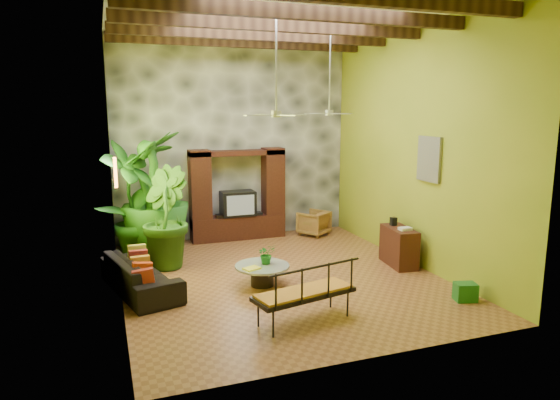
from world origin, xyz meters
name	(u,v)px	position (x,y,z in m)	size (l,w,h in m)	color
ground	(279,277)	(0.00, 0.00, 0.00)	(7.00, 7.00, 0.00)	brown
ceiling	(279,13)	(0.00, 0.00, 5.00)	(6.00, 7.00, 0.02)	silver
back_wall	(233,140)	(0.00, 3.50, 2.50)	(6.00, 0.02, 5.00)	olive
left_wall	(113,156)	(-3.00, 0.00, 2.50)	(0.02, 7.00, 5.00)	olive
right_wall	(414,147)	(3.00, 0.00, 2.50)	(0.02, 7.00, 5.00)	olive
stone_accent_wall	(234,140)	(0.00, 3.44, 2.50)	(5.98, 0.10, 4.98)	#3C3E44
ceiling_beams	(279,25)	(0.00, 0.00, 4.78)	(5.95, 5.36, 0.22)	#392312
entertainment_center	(238,201)	(0.00, 3.14, 0.97)	(2.40, 0.55, 2.30)	black
ceiling_fan_front	(276,102)	(-0.20, -0.40, 3.40)	(1.28, 1.28, 1.86)	#BABABF
ceiling_fan_back	(329,103)	(1.60, 1.20, 3.40)	(1.28, 1.28, 1.86)	#BABABF
wall_art_mask	(115,172)	(-2.96, 1.00, 2.10)	(0.06, 0.32, 0.55)	gold
wall_art_painting	(429,159)	(2.96, -0.60, 2.30)	(0.06, 0.70, 0.90)	teal
sofa	(141,275)	(-2.65, 0.09, 0.32)	(2.19, 0.86, 0.64)	black
wicker_armchair	(314,223)	(1.97, 2.81, 0.32)	(0.69, 0.71, 0.65)	olive
tall_plant_a	(130,199)	(-2.65, 2.41, 1.31)	(1.38, 0.93, 2.62)	#1D5817
tall_plant_b	(164,217)	(-2.04, 1.44, 1.06)	(1.17, 0.94, 2.12)	#265717
tall_plant_c	(155,193)	(-2.10, 2.53, 1.40)	(1.57, 1.57, 2.80)	#226019
coffee_table	(262,272)	(-0.47, -0.36, 0.26)	(1.03, 1.03, 0.40)	black
centerpiece_plant	(266,254)	(-0.36, -0.29, 0.59)	(0.34, 0.29, 0.37)	#1C6C1F
yellow_tray	(252,268)	(-0.72, -0.53, 0.42)	(0.29, 0.21, 0.03)	yellow
iron_bench	(306,291)	(-0.34, -2.19, 0.53)	(1.73, 0.94, 0.57)	black
side_console	(399,247)	(2.65, -0.15, 0.40)	(0.46, 1.01, 0.81)	#381911
green_bin	(465,292)	(2.63, -2.27, 0.16)	(0.36, 0.27, 0.32)	#1C6B38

